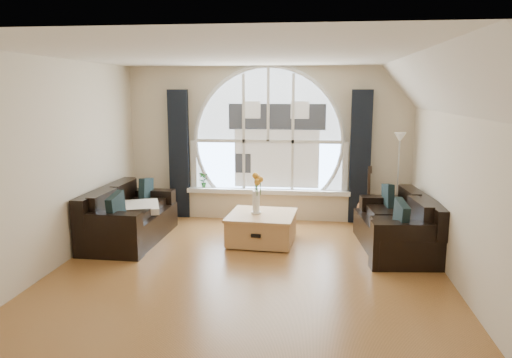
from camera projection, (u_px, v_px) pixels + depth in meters
name	position (u px, v px, depth m)	size (l,w,h in m)	color
ground	(248.00, 273.00, 6.23)	(5.00, 5.50, 0.01)	brown
ceiling	(247.00, 55.00, 5.74)	(5.00, 5.50, 0.01)	silver
wall_back	(268.00, 144.00, 8.67)	(5.00, 0.01, 2.70)	beige
wall_front	(192.00, 232.00, 3.30)	(5.00, 0.01, 2.70)	beige
wall_left	(55.00, 164.00, 6.28)	(0.01, 5.50, 2.70)	beige
wall_right	(460.00, 172.00, 5.70)	(0.01, 5.50, 2.70)	beige
attic_slope	(439.00, 85.00, 5.55)	(0.92, 5.50, 0.72)	silver
arched_window	(268.00, 128.00, 8.59)	(2.60, 0.06, 2.15)	silver
window_sill	(268.00, 191.00, 8.73)	(2.90, 0.22, 0.08)	white
window_frame	(268.00, 129.00, 8.57)	(2.76, 0.08, 2.15)	white
neighbor_house	(277.00, 136.00, 8.59)	(1.70, 0.02, 1.50)	silver
curtain_left	(179.00, 154.00, 8.78)	(0.35, 0.12, 2.30)	black
curtain_right	(360.00, 157.00, 8.41)	(0.35, 0.12, 2.30)	black
sofa_left	(130.00, 215.00, 7.51)	(0.92, 1.85, 0.82)	black
sofa_right	(397.00, 223.00, 7.05)	(0.90, 1.81, 0.80)	black
coffee_chest	(262.00, 227.00, 7.44)	(0.99, 0.99, 0.48)	tan
throw_blanket	(140.00, 207.00, 7.57)	(0.55, 0.55, 0.10)	silver
vase_flowers	(256.00, 188.00, 7.36)	(0.24, 0.24, 0.70)	white
floor_lamp	(398.00, 180.00, 8.22)	(0.24, 0.24, 1.60)	#B2B2B2
guitar	(368.00, 196.00, 8.23)	(0.36, 0.24, 1.06)	brown
potted_plant	(203.00, 179.00, 8.83)	(0.16, 0.11, 0.30)	#1E6023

